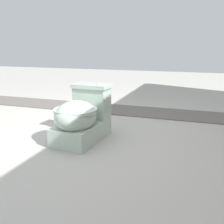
# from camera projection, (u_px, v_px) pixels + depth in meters

# --- Properties ---
(ground_plane) EXTENTS (14.00, 14.00, 0.00)m
(ground_plane) POSITION_uv_depth(u_px,v_px,m) (74.00, 143.00, 2.42)
(ground_plane) COLOR #A8A59E
(gravel_strip) EXTENTS (0.56, 8.00, 0.01)m
(gravel_strip) POSITION_uv_depth(u_px,v_px,m) (154.00, 112.00, 3.47)
(gravel_strip) COLOR #605B56
(gravel_strip) RESTS_ON ground
(toilet) EXTENTS (0.66, 0.43, 0.52)m
(toilet) POSITION_uv_depth(u_px,v_px,m) (81.00, 118.00, 2.43)
(toilet) COLOR #B2C6B7
(toilet) RESTS_ON ground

